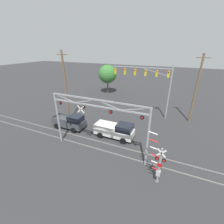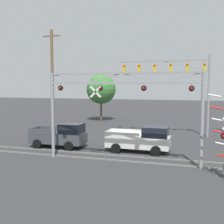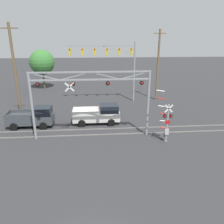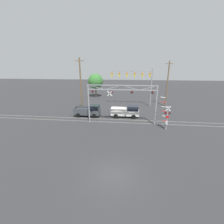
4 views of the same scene
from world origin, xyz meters
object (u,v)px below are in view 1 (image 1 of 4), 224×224
(crossing_gantry, at_px, (97,117))
(pickup_truck_following, at_px, (70,122))
(pickup_truck_lead, at_px, (116,131))
(utility_pole_right, at_px, (196,89))
(crossing_signal_mast, at_px, (158,166))
(traffic_signal_span, at_px, (152,80))
(utility_pole_left, at_px, (66,87))
(background_tree_beyond_span, at_px, (108,74))

(crossing_gantry, bearing_deg, pickup_truck_following, 153.58)
(crossing_gantry, relative_size, pickup_truck_following, 2.27)
(pickup_truck_lead, relative_size, utility_pole_right, 0.50)
(crossing_signal_mast, height_order, pickup_truck_following, crossing_signal_mast)
(pickup_truck_lead, distance_m, pickup_truck_following, 7.23)
(crossing_gantry, xyz_separation_m, pickup_truck_following, (-6.43, 3.19, -3.39))
(crossing_signal_mast, relative_size, pickup_truck_following, 1.03)
(crossing_signal_mast, relative_size, utility_pole_right, 0.48)
(pickup_truck_lead, relative_size, pickup_truck_following, 1.07)
(crossing_gantry, relative_size, utility_pole_right, 1.07)
(traffic_signal_span, xyz_separation_m, pickup_truck_following, (-9.90, -9.09, -5.24))
(crossing_gantry, xyz_separation_m, crossing_signal_mast, (6.85, -1.67, -2.60))
(crossing_gantry, xyz_separation_m, pickup_truck_lead, (0.79, 3.56, -3.39))
(pickup_truck_following, distance_m, utility_pole_right, 19.49)
(crossing_signal_mast, bearing_deg, pickup_truck_lead, 139.17)
(utility_pole_left, xyz_separation_m, utility_pole_right, (18.35, 7.38, -0.20))
(crossing_signal_mast, bearing_deg, utility_pole_right, 77.97)
(crossing_signal_mast, distance_m, utility_pole_right, 15.25)
(traffic_signal_span, xyz_separation_m, background_tree_beyond_span, (-12.66, 9.88, -1.40))
(pickup_truck_following, height_order, utility_pole_left, utility_pole_left)
(pickup_truck_lead, xyz_separation_m, background_tree_beyond_span, (-9.98, 18.61, 3.84))
(crossing_gantry, bearing_deg, crossing_signal_mast, -13.69)
(pickup_truck_following, height_order, background_tree_beyond_span, background_tree_beyond_span)
(crossing_signal_mast, bearing_deg, crossing_gantry, 166.31)
(pickup_truck_following, distance_m, background_tree_beyond_span, 19.55)
(traffic_signal_span, relative_size, pickup_truck_following, 2.01)
(traffic_signal_span, height_order, background_tree_beyond_span, traffic_signal_span)
(background_tree_beyond_span, bearing_deg, traffic_signal_span, -37.98)
(utility_pole_left, relative_size, utility_pole_right, 1.04)
(pickup_truck_lead, distance_m, background_tree_beyond_span, 21.46)
(crossing_gantry, bearing_deg, utility_pole_right, 52.27)
(pickup_truck_lead, bearing_deg, background_tree_beyond_span, 118.21)
(crossing_signal_mast, distance_m, traffic_signal_span, 15.03)
(crossing_signal_mast, xyz_separation_m, pickup_truck_lead, (-6.05, 5.23, -0.78))
(utility_pole_left, bearing_deg, background_tree_beyond_span, 92.66)
(traffic_signal_span, bearing_deg, pickup_truck_lead, -107.04)
(utility_pole_right, height_order, background_tree_beyond_span, utility_pole_right)
(utility_pole_left, bearing_deg, pickup_truck_following, -48.93)
(crossing_gantry, height_order, pickup_truck_lead, crossing_gantry)
(crossing_gantry, bearing_deg, traffic_signal_span, 74.24)
(pickup_truck_following, xyz_separation_m, utility_pole_right, (16.37, 9.65, 4.31))
(utility_pole_right, bearing_deg, pickup_truck_following, -149.48)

